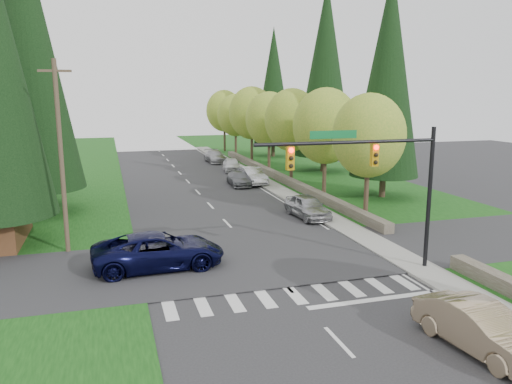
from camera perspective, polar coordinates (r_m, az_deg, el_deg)
name	(u,v)px	position (r m, az deg, el deg)	size (l,w,h in m)	color
ground	(327,329)	(18.70, 8.07, -15.22)	(120.00, 120.00, 0.00)	#28282B
grass_east	(371,198)	(41.37, 13.00, -0.64)	(14.00, 110.00, 0.06)	#144111
grass_west	(21,221)	(36.60, -25.30, -2.96)	(14.00, 110.00, 0.06)	#144111
cross_street	(261,259)	(25.62, 0.58, -7.69)	(120.00, 8.00, 0.10)	#28282B
sidewalk_east	(291,197)	(40.58, 4.08, -0.56)	(1.80, 80.00, 0.13)	gray
curb_east	(282,197)	(40.29, 2.95, -0.63)	(0.20, 80.00, 0.13)	gray
stone_wall_north	(279,177)	(48.49, 2.65, 1.73)	(0.70, 40.00, 0.70)	#4C4438
traffic_signal	(377,169)	(23.03, 13.68, 2.62)	(8.70, 0.37, 6.80)	black
utility_pole	(61,156)	(27.46, -21.39, 3.83)	(1.60, 0.24, 10.00)	#473828
decid_tree_0	(369,136)	(33.55, 12.76, 6.30)	(4.80, 4.80, 8.37)	#38281C
decid_tree_1	(326,126)	(39.82, 7.97, 7.47)	(5.20, 5.20, 8.80)	#38281C
decid_tree_2	(292,120)	(46.19, 4.12, 8.20)	(5.00, 5.00, 8.82)	#38281C
decid_tree_3	(269,119)	(52.84, 1.52, 8.31)	(5.00, 5.00, 8.55)	#38281C
decid_tree_4	(252,113)	(59.53, -0.49, 9.01)	(5.40, 5.40, 9.18)	#38281C
decid_tree_5	(236,115)	(66.26, -2.35, 8.76)	(4.80, 4.80, 8.30)	#38281C
decid_tree_6	(224,111)	(73.07, -3.65, 9.23)	(5.20, 5.20, 8.86)	#38281C
conifer_w_c	(26,48)	(37.61, -24.76, 14.76)	(6.46, 6.46, 20.80)	#38281C
conifer_w_e	(11,67)	(43.76, -26.21, 12.68)	(5.78, 5.78, 18.80)	#38281C
conifer_e_a	(388,74)	(41.07, 14.85, 12.90)	(5.44, 5.44, 17.80)	#38281C
conifer_e_b	(325,69)	(53.99, 7.93, 13.71)	(6.12, 6.12, 19.80)	#38281C
conifer_e_c	(274,86)	(66.63, 2.02, 12.01)	(5.10, 5.10, 16.80)	#38281C
sedan_champagne	(481,328)	(18.33, 24.29, -14.00)	(1.66, 4.77, 1.57)	tan
suv_navy	(159,251)	(24.57, -11.06, -6.60)	(2.89, 6.27, 1.74)	black
parked_car_a	(308,206)	(34.02, 5.91, -1.65)	(1.83, 4.54, 1.55)	#A2A2A6
parked_car_b	(239,179)	(45.83, -1.96, 1.53)	(1.76, 4.32, 1.25)	slate
parked_car_c	(252,176)	(46.58, -0.43, 1.89)	(1.65, 4.74, 1.56)	silver
parked_car_d	(232,165)	(54.30, -2.80, 3.14)	(1.71, 4.25, 1.45)	silver
parked_car_e	(215,156)	(61.59, -4.67, 4.07)	(2.05, 5.04, 1.46)	#A3A3A7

